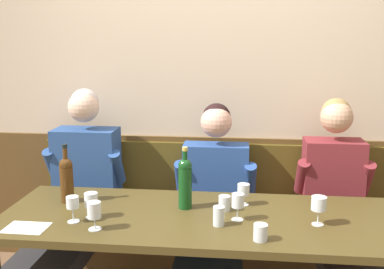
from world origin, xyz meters
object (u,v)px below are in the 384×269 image
Objects in this scene: wine_bottle_amber_mid at (185,182)px; water_tumbler_center at (219,216)px; wine_glass_right_end at (243,191)px; wall_bench at (209,240)px; wine_glass_mid_right at (319,205)px; water_tumbler_right at (261,232)px; wine_glass_center_front at (91,201)px; water_tumbler_left at (224,203)px; person_center_left_seat at (342,215)px; wine_glass_by_bottle at (73,204)px; person_right_seat at (72,202)px; person_left_seat at (212,218)px; dining_table at (200,230)px; wine_bottle_clear_water at (67,178)px; wine_glass_left_end at (94,212)px; wine_glass_mid_left at (238,202)px.

wine_bottle_amber_mid is 3.50× the size of water_tumbler_center.
wine_bottle_amber_mid reaches higher than wine_glass_right_end.
wall_bench is 16.41× the size of wine_glass_mid_right.
wine_bottle_amber_mid is at bearing 136.97° from water_tumbler_right.
water_tumbler_left is at bearing 14.19° from wine_glass_center_front.
person_center_left_seat is 13.02× the size of water_tumbler_center.
person_center_left_seat is 1.56m from wine_glass_by_bottle.
wine_glass_by_bottle is (0.21, -0.52, 0.19)m from person_right_seat.
person_left_seat is 0.39m from wine_bottle_amber_mid.
wine_bottle_amber_mid reaches higher than wine_glass_center_front.
wine_bottle_clear_water is at bearing 170.78° from dining_table.
water_tumbler_left is (-0.69, -0.26, 0.15)m from person_center_left_seat.
wine_glass_mid_right is 0.37m from water_tumbler_right.
wine_glass_right_end is (0.73, 0.42, -0.01)m from wine_glass_left_end.
wine_glass_center_front is at bearing 41.58° from wine_glass_by_bottle.
wine_glass_left_end is at bearing -65.99° from wine_glass_center_front.
dining_table is at bearing 131.24° from water_tumbler_center.
person_right_seat reaches higher than water_tumbler_left.
person_right_seat is at bearing 153.45° from water_tumbler_center.
water_tumbler_left is (-0.07, 0.13, -0.06)m from wine_glass_mid_left.
person_left_seat is at bearing -177.19° from person_center_left_seat.
water_tumbler_center is at bearing -140.02° from wine_glass_mid_left.
wine_bottle_clear_water is 0.46m from wine_glass_left_end.
wine_glass_right_end is 0.15m from water_tumbler_left.
person_left_seat is 0.77m from person_center_left_seat.
wine_glass_center_front reaches higher than water_tumbler_left.
wine_glass_by_bottle is (-0.64, -0.15, 0.18)m from dining_table.
wine_glass_left_end is at bearing -150.26° from wine_glass_right_end.
wine_glass_center_front is (-0.80, -0.27, 0.01)m from wine_glass_right_end.
person_left_seat is (0.05, 0.31, -0.06)m from dining_table.
dining_table is 0.82m from wine_bottle_clear_water.
water_tumbler_center is 1.26× the size of water_tumbler_right.
wine_glass_mid_right is (1.39, -0.18, -0.04)m from wine_bottle_clear_water.
wine_glass_left_end is 0.71m from water_tumbler_left.
wine_glass_left_end reaches higher than wine_glass_center_front.
wine_bottle_clear_water reaches higher than wine_glass_left_end.
wine_bottle_clear_water is at bearing -167.49° from person_left_seat.
wine_glass_by_bottle is at bearing -162.53° from water_tumbler_left.
wine_glass_left_end reaches higher than water_tumbler_center.
water_tumbler_left is at bearing 83.89° from water_tumbler_center.
wine_glass_center_front is at bearing 168.21° from water_tumbler_right.
person_center_left_seat reaches higher than water_tumbler_left.
wine_glass_right_end reaches higher than water_tumbler_center.
water_tumbler_right is (0.87, -0.18, -0.05)m from wine_glass_center_front.
wine_bottle_clear_water is 2.40× the size of wine_glass_left_end.
wine_bottle_amber_mid is at bearing 21.98° from wine_glass_center_front.
wall_bench is 17.16× the size of wine_glass_left_end.
wine_bottle_clear_water is at bearing 159.95° from water_tumbler_right.
person_left_seat is 0.89m from wine_bottle_clear_water.
wine_bottle_clear_water is 4.11× the size of water_tumbler_left.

